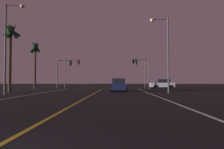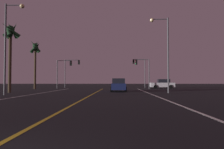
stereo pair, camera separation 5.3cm
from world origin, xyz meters
name	(u,v)px [view 2 (the right image)]	position (x,y,z in m)	size (l,w,h in m)	color
lane_edge_right	(162,98)	(6.08, 13.85, 0.00)	(0.16, 39.70, 0.01)	silver
lane_edge_left	(9,98)	(-6.08, 13.85, 0.00)	(0.16, 39.70, 0.01)	silver
lane_center_divider	(85,98)	(0.00, 13.85, 0.00)	(0.16, 39.70, 0.01)	gold
car_ahead_far	(119,85)	(2.72, 24.54, 0.82)	(2.02, 4.30, 1.70)	black
car_crossing_side	(162,84)	(10.87, 35.62, 0.82)	(4.30, 2.02, 1.70)	black
traffic_light_near_right	(142,67)	(7.03, 34.20, 3.86)	(2.56, 0.36, 5.22)	#4C4C51
traffic_light_near_left	(64,68)	(-6.92, 34.20, 3.77)	(2.74, 0.36, 5.08)	#4C4C51
traffic_light_far_right	(139,67)	(7.06, 39.70, 4.29)	(2.62, 0.36, 5.86)	#4C4C51
traffic_light_far_left	(72,67)	(-6.77, 39.70, 4.25)	(3.18, 0.36, 5.74)	#4C4C51
street_lamp_right_near	(222,15)	(7.85, 8.01, 4.73)	(2.14, 0.44, 7.37)	#4C4C51
street_lamp_left_mid	(9,38)	(-7.97, 17.21, 5.57)	(1.92, 0.44, 8.94)	#4C4C51
street_lamp_right_far	(164,46)	(7.90, 21.06, 5.40)	(2.14, 0.44, 8.60)	#4C4C51
palm_tree_left_mid	(10,36)	(-10.16, 21.58, 6.70)	(2.31, 2.06, 8.41)	#473826
palm_tree_left_far	(35,51)	(-11.54, 32.48, 6.61)	(2.07, 2.09, 8.43)	#473826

